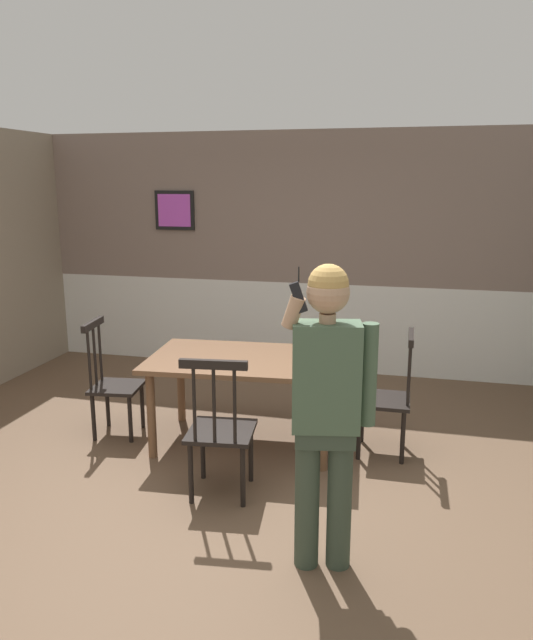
{
  "coord_description": "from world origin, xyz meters",
  "views": [
    {
      "loc": [
        1.22,
        -3.71,
        2.17
      ],
      "look_at": [
        0.36,
        -0.2,
        1.33
      ],
      "focal_mm": 33.64,
      "sensor_mm": 36.0,
      "label": 1
    }
  ],
  "objects": [
    {
      "name": "ground_plane",
      "position": [
        0.0,
        0.0,
        0.0
      ],
      "size": [
        6.93,
        6.93,
        0.0
      ],
      "primitive_type": "plane",
      "color": "brown"
    },
    {
      "name": "room_back_partition",
      "position": [
        -0.01,
        3.05,
        1.31
      ],
      "size": [
        6.3,
        0.17,
        2.72
      ],
      "color": "gray",
      "rests_on": "ground_plane"
    },
    {
      "name": "chair_at_table_head",
      "position": [
        -0.02,
        -0.03,
        0.49
      ],
      "size": [
        0.5,
        0.5,
        1.04
      ],
      "rotation": [
        0.0,
        0.0,
        0.11
      ],
      "color": "black",
      "rests_on": "ground_plane"
    },
    {
      "name": "dining_table",
      "position": [
        -0.08,
        0.85,
        0.66
      ],
      "size": [
        1.63,
        1.09,
        0.75
      ],
      "rotation": [
        0.0,
        0.0,
        0.07
      ],
      "color": "brown",
      "rests_on": "ground_plane"
    },
    {
      "name": "chair_near_window",
      "position": [
        -1.25,
        0.76,
        0.47
      ],
      "size": [
        0.45,
        0.45,
        1.02
      ],
      "rotation": [
        0.0,
        0.0,
        4.84
      ],
      "color": "black",
      "rests_on": "ground_plane"
    },
    {
      "name": "chair_by_doorway",
      "position": [
        1.08,
        0.93,
        0.48
      ],
      "size": [
        0.43,
        0.43,
        1.02
      ],
      "rotation": [
        0.0,
        0.0,
        1.58
      ],
      "color": "black",
      "rests_on": "ground_plane"
    },
    {
      "name": "person_figure",
      "position": [
        0.8,
        -0.65,
        1.01
      ],
      "size": [
        0.52,
        0.27,
        1.75
      ],
      "rotation": [
        0.0,
        0.0,
        3.34
      ],
      "color": "#3A493A",
      "rests_on": "ground_plane"
    }
  ]
}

